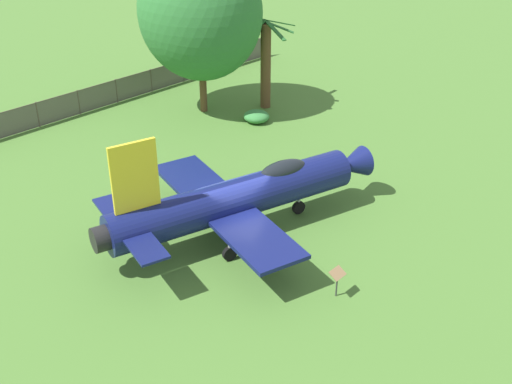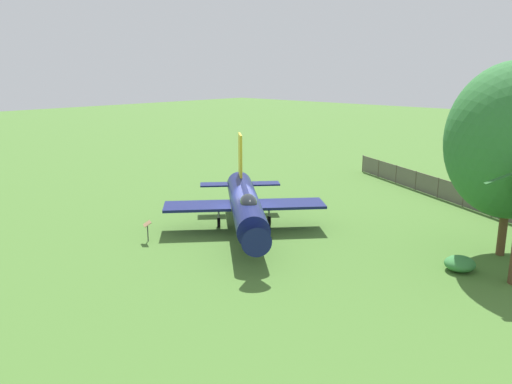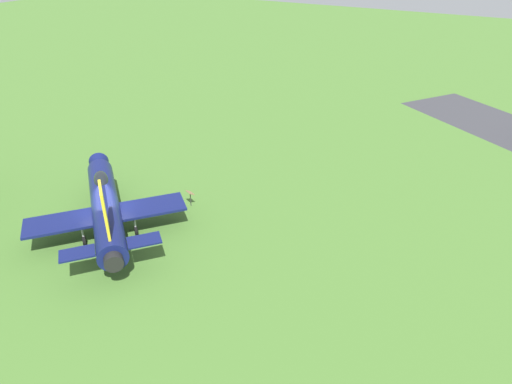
# 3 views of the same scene
# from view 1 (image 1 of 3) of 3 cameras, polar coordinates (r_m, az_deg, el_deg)

# --- Properties ---
(ground_plane) EXTENTS (200.00, 200.00, 0.00)m
(ground_plane) POSITION_cam_1_polar(r_m,az_deg,el_deg) (27.23, -1.89, -3.72)
(ground_plane) COLOR #47722D
(display_jet) EXTENTS (10.33, 11.14, 5.24)m
(display_jet) POSITION_cam_1_polar(r_m,az_deg,el_deg) (26.46, -1.29, -0.36)
(display_jet) COLOR #111951
(display_jet) RESTS_ON ground_plane
(shade_tree) EXTENTS (7.14, 6.34, 9.76)m
(shade_tree) POSITION_cam_1_polar(r_m,az_deg,el_deg) (37.50, -4.99, 15.55)
(shade_tree) COLOR brown
(shade_tree) RESTS_ON ground_plane
(palm_tree) EXTENTS (3.59, 3.84, 5.40)m
(palm_tree) POSITION_cam_1_polar(r_m,az_deg,el_deg) (38.87, 0.87, 11.37)
(palm_tree) COLOR brown
(palm_tree) RESTS_ON ground_plane
(perimeter_fence) EXTENTS (14.66, 28.37, 1.52)m
(perimeter_fence) POSITION_cam_1_polar(r_m,az_deg,el_deg) (39.80, -15.43, 7.73)
(perimeter_fence) COLOR #4C4238
(perimeter_fence) RESTS_ON ground_plane
(shrub_near_fence) EXTENTS (1.50, 1.41, 0.69)m
(shrub_near_fence) POSITION_cam_1_polar(r_m,az_deg,el_deg) (37.51, 0.04, 6.71)
(shrub_near_fence) COLOR #387F3D
(shrub_near_fence) RESTS_ON ground_plane
(info_plaque) EXTENTS (0.61, 0.71, 1.14)m
(info_plaque) POSITION_cam_1_polar(r_m,az_deg,el_deg) (23.54, 7.21, -7.47)
(info_plaque) COLOR #333333
(info_plaque) RESTS_ON ground_plane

